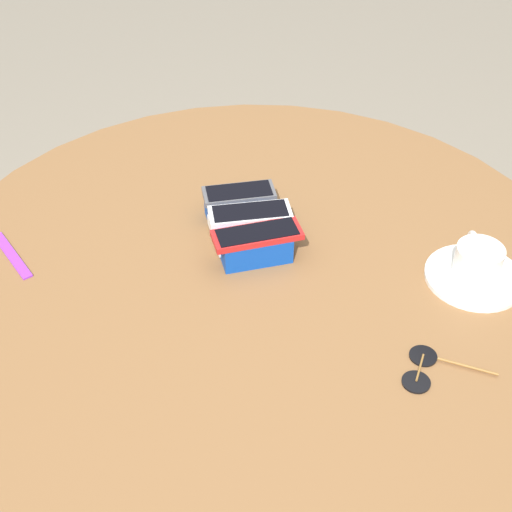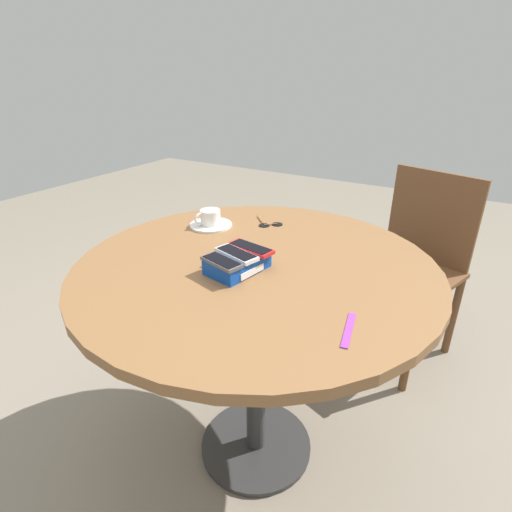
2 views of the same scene
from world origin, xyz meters
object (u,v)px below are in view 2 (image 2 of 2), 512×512
at_px(round_table, 256,294).
at_px(saucer, 211,225).
at_px(lanyard_strap, 349,330).
at_px(phone_white, 236,254).
at_px(sunglasses, 269,224).
at_px(chair_near_window, 410,263).
at_px(phone_red, 251,248).
at_px(coffee_cup, 210,217).
at_px(phone_box, 238,264).
at_px(phone_gray, 222,262).

relative_size(round_table, saucer, 6.98).
bearing_deg(lanyard_strap, phone_white, 71.86).
distance_m(sunglasses, chair_near_window, 0.83).
relative_size(phone_red, coffee_cup, 1.54).
bearing_deg(coffee_cup, sunglasses, -55.63).
bearing_deg(phone_white, saucer, 47.98).
height_order(phone_box, phone_white, phone_white).
bearing_deg(saucer, round_table, -120.73).
distance_m(phone_red, coffee_cup, 0.35).
distance_m(phone_gray, saucer, 0.41).
height_order(phone_gray, saucer, phone_gray).
xyz_separation_m(round_table, sunglasses, (0.30, 0.12, 0.11)).
xyz_separation_m(phone_red, lanyard_strap, (-0.18, -0.36, -0.05)).
height_order(round_table, sunglasses, sunglasses).
distance_m(phone_red, lanyard_strap, 0.41).
distance_m(phone_gray, phone_red, 0.12).
bearing_deg(sunglasses, saucer, 124.01).
distance_m(phone_white, chair_near_window, 1.11).
bearing_deg(round_table, phone_white, 162.15).
distance_m(phone_red, sunglasses, 0.34).
relative_size(round_table, lanyard_strap, 7.91).
bearing_deg(lanyard_strap, chair_near_window, 2.03).
distance_m(phone_white, coffee_cup, 0.37).
bearing_deg(round_table, coffee_cup, 59.71).
bearing_deg(phone_gray, sunglasses, 11.35).
bearing_deg(phone_box, coffee_cup, 48.51).
distance_m(phone_gray, chair_near_window, 1.17).
xyz_separation_m(phone_box, chair_near_window, (1.00, -0.33, -0.34)).
height_order(coffee_cup, lanyard_strap, coffee_cup).
distance_m(saucer, chair_near_window, 1.02).
bearing_deg(phone_white, phone_gray, 172.65).
bearing_deg(coffee_cup, phone_red, -123.29).
distance_m(phone_gray, coffee_cup, 0.41).
bearing_deg(chair_near_window, sunglasses, 145.58).
distance_m(phone_red, saucer, 0.35).
xyz_separation_m(phone_gray, lanyard_strap, (-0.06, -0.38, -0.05)).
bearing_deg(phone_red, round_table, -31.34).
distance_m(round_table, phone_white, 0.18).
height_order(lanyard_strap, sunglasses, sunglasses).
bearing_deg(phone_gray, lanyard_strap, -99.01).
bearing_deg(phone_box, phone_gray, 167.66).
height_order(phone_gray, chair_near_window, chair_near_window).
bearing_deg(sunglasses, phone_red, -161.03).
height_order(phone_gray, phone_red, same).
distance_m(round_table, phone_gray, 0.21).
bearing_deg(phone_box, sunglasses, 14.95).
distance_m(phone_box, phone_white, 0.03).
bearing_deg(phone_white, lanyard_strap, -108.14).
relative_size(phone_white, saucer, 0.94).
bearing_deg(phone_gray, phone_red, -10.32).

